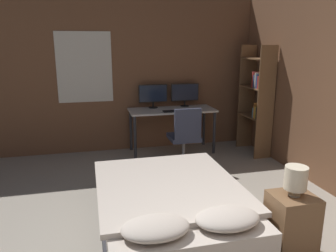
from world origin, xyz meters
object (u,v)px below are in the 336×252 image
object	(u,v)px
bedside_lamp	(296,178)
monitor_left	(153,94)
bookshelf	(258,95)
monitor_right	(185,93)
keyboard	(175,111)
desk	(172,115)
computer_mouse	(192,110)
nightstand	(291,226)
bed	(171,209)
office_chair	(185,142)

from	to	relation	value
bedside_lamp	monitor_left	xyz separation A→B (m)	(-0.60, 3.36, 0.26)
bookshelf	monitor_left	bearing A→B (deg)	159.14
bedside_lamp	monitor_right	size ratio (longest dim) A/B	0.53
keyboard	monitor_left	bearing A→B (deg)	124.83
desk	computer_mouse	bearing A→B (deg)	-35.51
nightstand	bedside_lamp	xyz separation A→B (m)	(0.00, 0.00, 0.46)
bedside_lamp	monitor_right	xyz separation A→B (m)	(-0.01, 3.36, 0.26)
bed	bookshelf	size ratio (longest dim) A/B	1.04
nightstand	desk	distance (m)	3.19
nightstand	monitor_left	world-z (taller)	monitor_left
desk	monitor_right	xyz separation A→B (m)	(0.30, 0.21, 0.34)
monitor_left	nightstand	bearing A→B (deg)	-79.89
monitor_right	nightstand	bearing A→B (deg)	-89.84
desk	keyboard	distance (m)	0.24
nightstand	keyboard	size ratio (longest dim) A/B	1.46
bed	monitor_right	bearing A→B (deg)	70.77
desk	monitor_left	distance (m)	0.50
bedside_lamp	desk	bearing A→B (deg)	95.52
desk	monitor_left	xyz separation A→B (m)	(-0.30, 0.21, 0.34)
monitor_right	desk	bearing A→B (deg)	-144.08
nightstand	monitor_left	bearing A→B (deg)	100.11
monitor_right	bedside_lamp	bearing A→B (deg)	-89.84
computer_mouse	bookshelf	size ratio (longest dim) A/B	0.04
monitor_right	bookshelf	world-z (taller)	bookshelf
keyboard	office_chair	xyz separation A→B (m)	(0.03, -0.49, -0.40)
computer_mouse	bookshelf	distance (m)	1.16
monitor_left	keyboard	world-z (taller)	monitor_left
monitor_left	office_chair	world-z (taller)	monitor_left
monitor_right	bookshelf	distance (m)	1.28
desk	computer_mouse	distance (m)	0.38
bedside_lamp	monitor_left	distance (m)	3.43
bed	bedside_lamp	bearing A→B (deg)	-33.85
bed	monitor_right	distance (m)	2.98
keyboard	office_chair	bearing A→B (deg)	-86.77
monitor_left	bookshelf	size ratio (longest dim) A/B	0.27
nightstand	desk	xyz separation A→B (m)	(-0.30, 3.15, 0.38)
desk	bookshelf	bearing A→B (deg)	-17.16
nightstand	computer_mouse	distance (m)	2.98
nightstand	monitor_right	bearing A→B (deg)	90.16
monitor_left	bookshelf	xyz separation A→B (m)	(1.70, -0.65, 0.02)
computer_mouse	bed	bearing A→B (deg)	-112.45
monitor_left	monitor_right	size ratio (longest dim) A/B	1.00
bed	monitor_left	size ratio (longest dim) A/B	3.81
keyboard	computer_mouse	size ratio (longest dim) A/B	5.85
nightstand	bookshelf	distance (m)	3.02
monitor_right	keyboard	distance (m)	0.57
monitor_right	computer_mouse	bearing A→B (deg)	-90.04
desk	monitor_right	distance (m)	0.50
desk	office_chair	size ratio (longest dim) A/B	1.58
monitor_right	keyboard	xyz separation A→B (m)	(-0.30, -0.42, -0.23)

